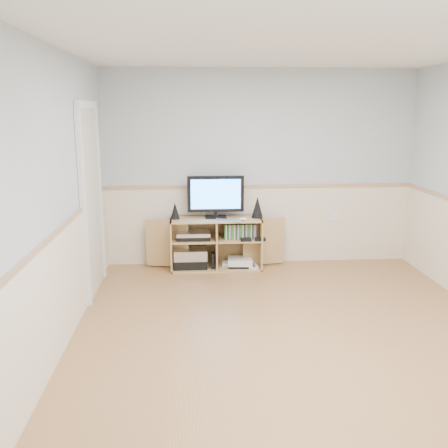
{
  "coord_description": "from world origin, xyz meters",
  "views": [
    {
      "loc": [
        -0.91,
        -4.13,
        1.98
      ],
      "look_at": [
        -0.54,
        1.2,
        0.76
      ],
      "focal_mm": 40.0,
      "sensor_mm": 36.0,
      "label": 1
    }
  ],
  "objects": [
    {
      "name": "monitor",
      "position": [
        -0.58,
        2.05,
        0.94
      ],
      "size": [
        0.71,
        0.18,
        0.53
      ],
      "color": "black",
      "rests_on": "media_cabinet"
    },
    {
      "name": "game_cases",
      "position": [
        -0.27,
        1.98,
        0.48
      ],
      "size": [
        0.4,
        0.13,
        0.19
      ],
      "primitive_type": "cube",
      "color": "#3F8C3F",
      "rests_on": "media_cabinet"
    },
    {
      "name": "mouse",
      "position": [
        -0.25,
        1.86,
        0.67
      ],
      "size": [
        0.11,
        0.1,
        0.04
      ],
      "primitive_type": "ellipsoid",
      "rotation": [
        0.0,
        0.0,
        -0.43
      ],
      "color": "white",
      "rests_on": "media_cabinet"
    },
    {
      "name": "speaker_right",
      "position": [
        -0.05,
        2.02,
        0.78
      ],
      "size": [
        0.15,
        0.15,
        0.27
      ],
      "primitive_type": "cone",
      "color": "black",
      "rests_on": "media_cabinet"
    },
    {
      "name": "wall_outlet",
      "position": [
        1.0,
        2.23,
        0.6
      ],
      "size": [
        0.12,
        0.03,
        0.12
      ],
      "primitive_type": "cube",
      "color": "white",
      "rests_on": "wall_back"
    },
    {
      "name": "media_cabinet",
      "position": [
        -0.58,
        2.06,
        0.33
      ],
      "size": [
        1.79,
        0.43,
        0.65
      ],
      "color": "tan",
      "rests_on": "floor"
    },
    {
      "name": "keyboard",
      "position": [
        -0.44,
        1.86,
        0.66
      ],
      "size": [
        0.35,
        0.21,
        0.01
      ],
      "primitive_type": "cube",
      "rotation": [
        0.0,
        0.0,
        -0.24
      ],
      "color": "silver",
      "rests_on": "media_cabinet"
    },
    {
      "name": "speaker_left",
      "position": [
        -1.09,
        2.02,
        0.76
      ],
      "size": [
        0.11,
        0.11,
        0.21
      ],
      "primitive_type": "cone",
      "color": "black",
      "rests_on": "media_cabinet"
    },
    {
      "name": "av_components",
      "position": [
        -0.89,
        2.0,
        0.22
      ],
      "size": [
        0.51,
        0.31,
        0.47
      ],
      "color": "black",
      "rests_on": "media_cabinet"
    },
    {
      "name": "game_consoles",
      "position": [
        -0.29,
        1.99,
        0.07
      ],
      "size": [
        0.45,
        0.3,
        0.11
      ],
      "color": "white",
      "rests_on": "media_cabinet"
    },
    {
      "name": "room",
      "position": [
        -0.06,
        0.12,
        1.22
      ],
      "size": [
        4.04,
        4.54,
        2.54
      ],
      "color": "tan",
      "rests_on": "ground"
    }
  ]
}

